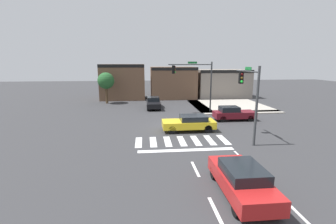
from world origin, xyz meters
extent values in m
plane|color=#353538|center=(0.00, 0.00, 0.00)|extent=(120.00, 120.00, 0.00)
cube|color=silver|center=(-3.36, -4.50, 0.00)|extent=(0.50, 2.46, 0.01)
cube|color=silver|center=(-2.24, -4.50, 0.00)|extent=(0.50, 2.46, 0.01)
cube|color=silver|center=(-1.12, -4.50, 0.00)|extent=(0.50, 2.46, 0.01)
cube|color=silver|center=(0.00, -4.50, 0.00)|extent=(0.50, 2.46, 0.01)
cube|color=silver|center=(1.12, -4.50, 0.00)|extent=(0.50, 2.46, 0.01)
cube|color=silver|center=(2.24, -4.50, 0.00)|extent=(0.50, 2.46, 0.01)
cube|color=silver|center=(3.36, -4.50, 0.00)|extent=(0.50, 2.46, 0.01)
cube|color=white|center=(0.00, -6.50, 0.00)|extent=(6.80, 0.50, 0.01)
cube|color=white|center=(0.00, -9.50, 0.00)|extent=(0.16, 2.00, 0.01)
cube|color=white|center=(0.00, -13.50, 0.00)|extent=(0.16, 2.00, 0.01)
cylinder|color=yellow|center=(1.74, -9.30, 0.00)|extent=(0.98, 0.98, 0.01)
cylinder|color=white|center=(1.51, -9.30, 0.01)|extent=(0.16, 0.16, 0.00)
cylinder|color=white|center=(1.96, -9.30, 0.01)|extent=(0.16, 0.16, 0.00)
cube|color=white|center=(1.74, -9.30, 0.01)|extent=(0.44, 0.04, 0.00)
cube|color=#B2AA9E|center=(9.00, 5.20, 0.07)|extent=(10.00, 1.60, 0.15)
cube|color=#B2AA9E|center=(4.80, 10.00, 0.07)|extent=(1.60, 10.00, 0.15)
cube|color=#B2AA9E|center=(9.00, 10.00, 0.07)|extent=(10.00, 10.00, 0.15)
cube|color=brown|center=(-6.40, 18.51, 2.89)|extent=(7.20, 5.02, 5.78)
cube|color=black|center=(-6.40, 16.20, 5.53)|extent=(7.20, 0.50, 0.50)
cube|color=brown|center=(2.08, 18.95, 2.65)|extent=(7.56, 5.90, 5.30)
cube|color=black|center=(2.08, 16.20, 5.05)|extent=(7.56, 0.50, 0.50)
cube|color=gray|center=(10.79, 19.02, 2.42)|extent=(8.93, 6.04, 4.84)
cube|color=black|center=(10.79, 16.20, 4.59)|extent=(8.93, 0.50, 0.50)
cylinder|color=#383A3D|center=(5.16, -6.00, 2.90)|extent=(0.18, 0.18, 5.80)
cylinder|color=#383A3D|center=(5.16, -3.98, 5.36)|extent=(0.12, 4.04, 0.12)
cube|color=black|center=(5.16, -2.93, 4.78)|extent=(0.32, 0.32, 0.95)
sphere|color=#470A0A|center=(5.16, -3.10, 5.08)|extent=(0.22, 0.22, 0.22)
sphere|color=#4C330C|center=(5.16, -3.10, 4.78)|extent=(0.22, 0.22, 0.22)
sphere|color=#1ED833|center=(5.16, -3.10, 4.49)|extent=(0.22, 0.22, 0.22)
cube|color=#197233|center=(5.16, -4.19, 5.58)|extent=(0.03, 1.10, 0.24)
cylinder|color=#383A3D|center=(5.16, 5.95, 3.06)|extent=(0.18, 0.18, 6.13)
cylinder|color=#383A3D|center=(2.58, 5.95, 5.80)|extent=(5.17, 0.12, 0.12)
cube|color=black|center=(0.58, 5.95, 5.23)|extent=(0.32, 0.32, 0.95)
sphere|color=#470A0A|center=(0.75, 5.95, 5.52)|extent=(0.22, 0.22, 0.22)
sphere|color=#4C330C|center=(0.75, 5.95, 5.23)|extent=(0.22, 0.22, 0.22)
sphere|color=#1ED833|center=(0.75, 5.95, 4.93)|extent=(0.22, 0.22, 0.22)
cube|color=#197233|center=(2.83, 5.95, 6.02)|extent=(1.10, 0.03, 0.24)
cube|color=gold|center=(1.03, -1.75, 0.63)|extent=(4.67, 1.91, 0.62)
cube|color=black|center=(1.46, -1.75, 1.17)|extent=(2.33, 1.68, 0.47)
cylinder|color=black|center=(-0.56, -2.60, 0.36)|extent=(0.72, 0.22, 0.72)
cylinder|color=black|center=(-0.56, -0.91, 0.36)|extent=(0.72, 0.22, 0.72)
cylinder|color=black|center=(2.61, -2.60, 0.36)|extent=(0.72, 0.22, 0.72)
cylinder|color=black|center=(2.61, -0.91, 0.36)|extent=(0.72, 0.22, 0.72)
cube|color=maroon|center=(6.61, 1.75, 0.62)|extent=(4.32, 1.72, 0.66)
cube|color=black|center=(6.03, 1.75, 1.22)|extent=(1.94, 1.51, 0.53)
cylinder|color=black|center=(8.08, 2.50, 0.33)|extent=(0.65, 0.22, 0.65)
cylinder|color=black|center=(8.08, 1.00, 0.33)|extent=(0.65, 0.22, 0.65)
cylinder|color=black|center=(5.14, 2.50, 0.33)|extent=(0.65, 0.22, 0.65)
cylinder|color=black|center=(5.14, 1.00, 0.33)|extent=(0.65, 0.22, 0.65)
cube|color=black|center=(-1.68, 9.30, 0.62)|extent=(1.80, 4.61, 0.63)
cube|color=black|center=(-1.68, 9.94, 1.20)|extent=(1.58, 2.00, 0.52)
cylinder|color=black|center=(-0.89, 7.74, 0.34)|extent=(0.22, 0.68, 0.68)
cylinder|color=black|center=(-2.47, 7.74, 0.34)|extent=(0.22, 0.68, 0.68)
cylinder|color=black|center=(-0.89, 10.87, 0.34)|extent=(0.22, 0.68, 0.68)
cylinder|color=black|center=(-2.47, 10.87, 0.34)|extent=(0.22, 0.68, 0.68)
cube|color=red|center=(1.54, -12.33, 0.63)|extent=(1.88, 4.64, 0.69)
cube|color=black|center=(1.54, -12.48, 1.22)|extent=(1.66, 2.27, 0.49)
cylinder|color=black|center=(0.71, -10.75, 0.32)|extent=(0.22, 0.64, 0.64)
cylinder|color=black|center=(2.37, -10.75, 0.32)|extent=(0.22, 0.64, 0.64)
cylinder|color=black|center=(0.71, -13.90, 0.32)|extent=(0.22, 0.64, 0.64)
cylinder|color=black|center=(2.37, -13.90, 0.32)|extent=(0.22, 0.64, 0.64)
cylinder|color=#4C3823|center=(-8.50, 14.00, 1.40)|extent=(0.36, 0.36, 2.80)
sphere|color=#235628|center=(-8.50, 14.00, 3.40)|extent=(2.45, 2.45, 2.45)
camera|label=1|loc=(-2.83, -22.02, 6.01)|focal=25.35mm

